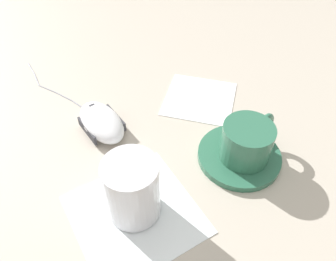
# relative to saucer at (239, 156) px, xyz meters

# --- Properties ---
(ground_plane) EXTENTS (3.00, 3.00, 0.00)m
(ground_plane) POSITION_rel_saucer_xyz_m (0.09, 0.10, -0.01)
(ground_plane) COLOR #B2A899
(saucer) EXTENTS (0.13, 0.13, 0.01)m
(saucer) POSITION_rel_saucer_xyz_m (0.00, 0.00, 0.00)
(saucer) COLOR #2D664C
(saucer) RESTS_ON ground
(coffee_cup) EXTENTS (0.07, 0.10, 0.06)m
(coffee_cup) POSITION_rel_saucer_xyz_m (-0.01, -0.00, 0.03)
(coffee_cup) COLOR #2D664C
(coffee_cup) RESTS_ON saucer
(computer_mouse) EXTENTS (0.11, 0.07, 0.04)m
(computer_mouse) POSITION_rel_saucer_xyz_m (0.19, 0.12, 0.01)
(computer_mouse) COLOR silver
(computer_mouse) RESTS_ON ground
(mouse_cable) EXTENTS (0.21, 0.03, 0.00)m
(mouse_cable) POSITION_rel_saucer_xyz_m (0.35, 0.13, -0.00)
(mouse_cable) COLOR gray
(mouse_cable) RESTS_ON ground
(napkin_under_glass) EXTENTS (0.18, 0.18, 0.00)m
(napkin_under_glass) POSITION_rel_saucer_xyz_m (0.03, 0.18, -0.00)
(napkin_under_glass) COLOR white
(napkin_under_glass) RESTS_ON ground
(drinking_glass) EXTENTS (0.07, 0.07, 0.09)m
(drinking_glass) POSITION_rel_saucer_xyz_m (0.03, 0.18, 0.04)
(drinking_glass) COLOR silver
(drinking_glass) RESTS_ON napkin_under_glass
(napkin_spare) EXTENTS (0.17, 0.17, 0.00)m
(napkin_spare) POSITION_rel_saucer_xyz_m (0.14, -0.06, -0.00)
(napkin_spare) COLOR white
(napkin_spare) RESTS_ON ground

